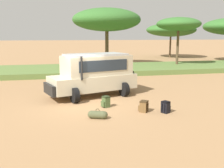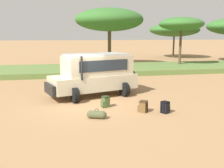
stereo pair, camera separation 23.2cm
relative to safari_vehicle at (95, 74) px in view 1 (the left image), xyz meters
The scene contains 10 objects.
ground_plane 2.50m from the safari_vehicle, 112.09° to the right, with size 320.00×320.00×0.00m, color #9E754C.
grass_bank 10.10m from the safari_vehicle, 94.60° to the left, with size 120.00×7.00×0.44m.
safari_vehicle is the anchor object (origin of this frame).
backpack_beside_front_wheel 2.75m from the safari_vehicle, 86.20° to the right, with size 0.46×0.42×0.55m.
backpack_cluster_center 4.96m from the safari_vehicle, 56.83° to the right, with size 0.45×0.42×0.54m.
backpack_near_rear_wheel 4.21m from the safari_vehicle, 65.05° to the right, with size 0.51×0.50×0.52m.
duffel_bag_low_black_case 4.41m from the safari_vehicle, 96.79° to the right, with size 0.83×0.52×0.44m.
acacia_tree_far_left 15.59m from the safari_vehicle, 76.21° to the left, with size 7.67×6.67×6.43m.
acacia_tree_left_mid 15.43m from the safari_vehicle, 46.21° to the left, with size 4.58×4.51×5.29m.
acacia_tree_centre_back 28.15m from the safari_vehicle, 56.76° to the left, with size 7.47×8.04×5.23m.
Camera 1 is at (-1.35, -12.79, 3.50)m, focal length 42.00 mm.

